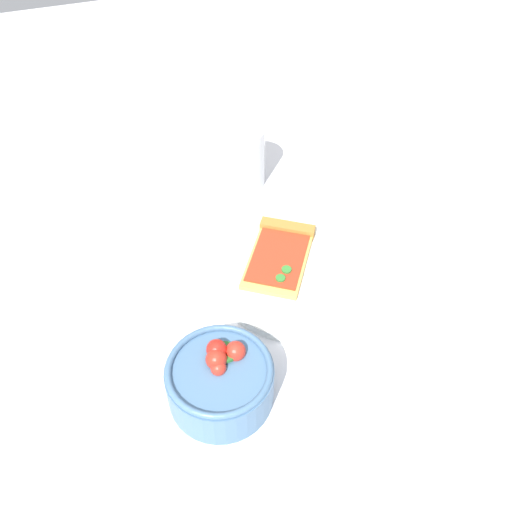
% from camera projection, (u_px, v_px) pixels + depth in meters
% --- Properties ---
extents(ground_plane, '(2.40, 2.40, 0.00)m').
position_uv_depth(ground_plane, '(312.00, 274.00, 0.84)').
color(ground_plane, silver).
rests_on(ground_plane, ground).
extents(plate, '(0.28, 0.28, 0.01)m').
position_uv_depth(plate, '(301.00, 267.00, 0.84)').
color(plate, silver).
rests_on(plate, ground_plane).
extents(pizza_slice_main, '(0.17, 0.15, 0.02)m').
position_uv_depth(pizza_slice_main, '(280.00, 252.00, 0.84)').
color(pizza_slice_main, '#E5B256').
rests_on(pizza_slice_main, plate).
extents(salad_bowl, '(0.13, 0.13, 0.08)m').
position_uv_depth(salad_bowl, '(220.00, 380.00, 0.67)').
color(salad_bowl, '#4C7299').
rests_on(salad_bowl, ground_plane).
extents(soda_glass, '(0.08, 0.08, 0.11)m').
position_uv_depth(soda_glass, '(242.00, 159.00, 0.96)').
color(soda_glass, silver).
rests_on(soda_glass, ground_plane).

